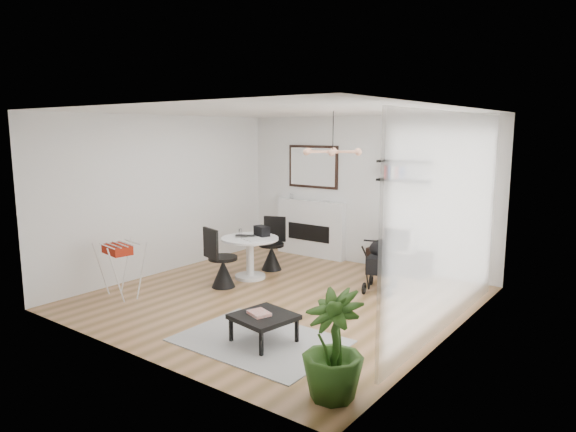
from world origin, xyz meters
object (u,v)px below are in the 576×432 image
Objects in this scene: drying_rack at (121,269)px; coffee_table at (264,318)px; dining_table at (250,251)px; potted_plant at (333,345)px; tv_console at (398,262)px; crt_tv at (402,238)px; fireplace at (311,222)px; stroller at (381,266)px.

drying_rack is 2.75m from coffee_table.
potted_plant reaches higher than dining_table.
crt_tv is at bearing -3.84° from tv_console.
fireplace is 2.65× the size of drying_rack.
fireplace is 2.97× the size of coffee_table.
coffee_table is (2.74, -0.03, -0.13)m from drying_rack.
fireplace is at bearing 176.36° from tv_console.
tv_console is 3.68m from coffee_table.
potted_plant reaches higher than crt_tv.
crt_tv is (0.05, -0.00, 0.43)m from tv_console.
coffee_table is (0.02, -3.68, 0.10)m from tv_console.
potted_plant reaches higher than drying_rack.
fireplace reaches higher than potted_plant.
tv_console is 1.24× the size of stroller.
crt_tv reaches higher than drying_rack.
potted_plant is at bearing -53.58° from fireplace.
stroller reaches higher than tv_console.
fireplace is 1.98m from tv_console.
tv_console is at bearing -3.64° from fireplace.
stroller is (2.04, 0.74, -0.08)m from dining_table.
coffee_table is (-0.17, -2.64, -0.07)m from stroller.
dining_table is at bearing -136.15° from tv_console.
fireplace is 4.19× the size of crt_tv.
dining_table is at bearing 141.77° from potted_plant.
fireplace is 1.97m from crt_tv.
dining_table is at bearing -175.47° from stroller.
crt_tv is 2.60m from dining_table.
crt_tv reaches higher than tv_console.
drying_rack is at bearing 171.25° from potted_plant.
drying_rack is at bearing -153.48° from stroller.
crt_tv is 3.69m from coffee_table.
drying_rack is 1.12× the size of coffee_table.
fireplace is at bearing 88.21° from drying_rack.
fireplace is 4.29m from coffee_table.
drying_rack is (-0.88, -1.87, -0.03)m from dining_table.
dining_table is 0.93× the size of potted_plant.
potted_plant is (3.17, -2.50, 0.05)m from dining_table.
stroller reaches higher than crt_tv.
tv_console is at bearing 176.16° from crt_tv.
fireplace is 2.48× the size of stroller.
drying_rack is at bearing 179.33° from coffee_table.
crt_tv is (1.97, -0.13, -0.06)m from fireplace.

